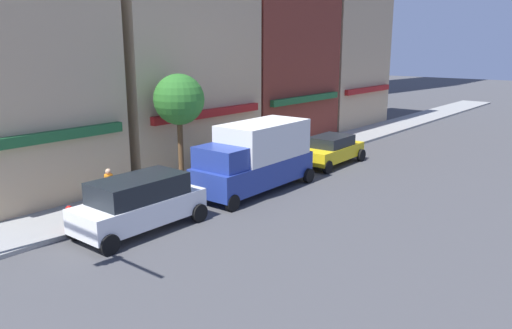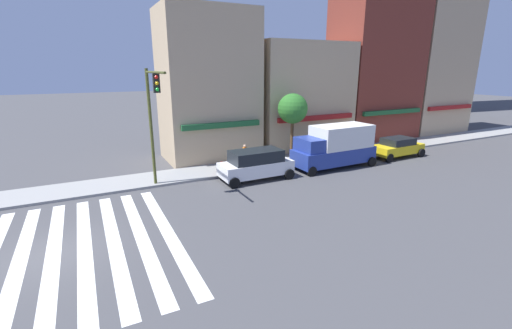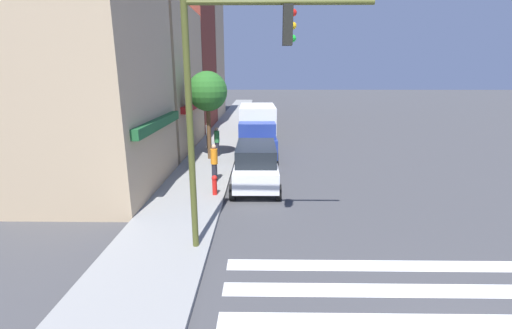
% 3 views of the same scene
% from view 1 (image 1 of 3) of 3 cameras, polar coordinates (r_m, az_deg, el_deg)
% --- Properties ---
extents(storefront_row, '(33.09, 5.30, 15.28)m').
position_cam_1_polar(storefront_row, '(31.73, -0.79, 13.78)').
color(storefront_row, tan).
rests_on(storefront_row, ground_plane).
extents(suv_white, '(4.72, 2.12, 1.94)m').
position_cam_1_polar(suv_white, '(17.94, -13.17, -4.25)').
color(suv_white, white).
rests_on(suv_white, ground_plane).
extents(box_truck_blue, '(6.25, 2.42, 3.04)m').
position_cam_1_polar(box_truck_blue, '(22.09, -0.02, 0.97)').
color(box_truck_blue, navy).
rests_on(box_truck_blue, ground_plane).
extents(sedan_yellow, '(4.45, 2.02, 1.59)m').
position_cam_1_polar(sedan_yellow, '(27.39, 8.56, 1.71)').
color(sedan_yellow, yellow).
rests_on(sedan_yellow, ground_plane).
extents(pedestrian_orange_vest, '(0.32, 0.32, 1.77)m').
position_cam_1_polar(pedestrian_orange_vest, '(19.51, -16.39, -2.87)').
color(pedestrian_orange_vest, '#23232D').
rests_on(pedestrian_orange_vest, sidewalk_left).
extents(pedestrian_green_top, '(0.32, 0.32, 1.77)m').
position_cam_1_polar(pedestrian_green_top, '(22.90, -6.79, 0.01)').
color(pedestrian_green_top, '#23232D').
rests_on(pedestrian_green_top, sidewalk_left).
extents(pedestrian_grey_coat, '(0.32, 0.32, 1.77)m').
position_cam_1_polar(pedestrian_grey_coat, '(24.99, -4.52, 1.21)').
color(pedestrian_grey_coat, '#23232D').
rests_on(pedestrian_grey_coat, sidewalk_left).
extents(fire_hydrant, '(0.24, 0.24, 0.84)m').
position_cam_1_polar(fire_hydrant, '(18.55, -20.52, -5.54)').
color(fire_hydrant, red).
rests_on(fire_hydrant, sidewalk_left).
extents(street_tree, '(2.24, 2.24, 5.03)m').
position_cam_1_polar(street_tree, '(22.26, -8.80, 7.28)').
color(street_tree, brown).
rests_on(street_tree, sidewalk_left).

